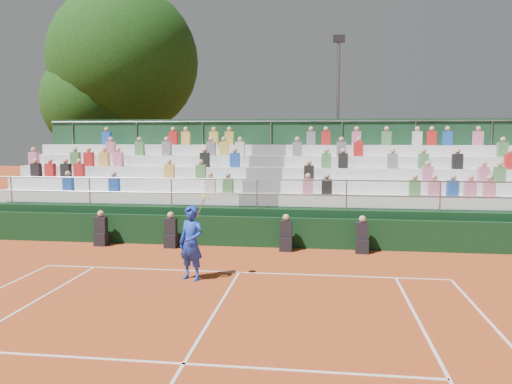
# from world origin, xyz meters

# --- Properties ---
(ground) EXTENTS (90.00, 90.00, 0.00)m
(ground) POSITION_xyz_m (0.00, 0.00, 0.00)
(ground) COLOR #B5481E
(ground) RESTS_ON ground
(courtside_wall) EXTENTS (20.00, 0.15, 1.00)m
(courtside_wall) POSITION_xyz_m (0.00, 3.20, 0.50)
(courtside_wall) COLOR black
(courtside_wall) RESTS_ON ground
(line_officials) EXTENTS (9.01, 0.40, 1.19)m
(line_officials) POSITION_xyz_m (-0.84, 2.75, 0.48)
(line_officials) COLOR black
(line_officials) RESTS_ON ground
(grandstand) EXTENTS (20.00, 5.20, 4.40)m
(grandstand) POSITION_xyz_m (0.01, 6.44, 1.07)
(grandstand) COLOR black
(grandstand) RESTS_ON ground
(tennis_player) EXTENTS (0.94, 0.67, 2.22)m
(tennis_player) POSITION_xyz_m (-1.10, -0.80, 0.96)
(tennis_player) COLOR #1A38C4
(tennis_player) RESTS_ON ground
(tree_west) EXTENTS (5.90, 5.90, 8.54)m
(tree_west) POSITION_xyz_m (-10.12, 13.45, 5.57)
(tree_west) COLOR #362013
(tree_west) RESTS_ON ground
(tree_east) EXTENTS (8.16, 8.16, 11.88)m
(tree_east) POSITION_xyz_m (-8.75, 14.05, 7.79)
(tree_east) COLOR #362013
(tree_east) RESTS_ON ground
(floodlight_mast) EXTENTS (0.60, 0.25, 8.75)m
(floodlight_mast) POSITION_xyz_m (2.96, 13.25, 5.06)
(floodlight_mast) COLOR gray
(floodlight_mast) RESTS_ON ground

